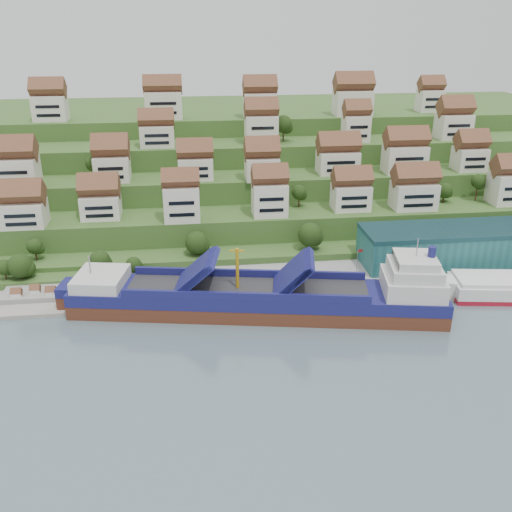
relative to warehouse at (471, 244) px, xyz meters
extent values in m
plane|color=slate|center=(-52.00, -17.00, -7.20)|extent=(300.00, 300.00, 0.00)
cube|color=gray|center=(-32.00, -2.00, -6.10)|extent=(180.00, 14.00, 2.20)
cube|color=gray|center=(-110.00, -5.00, -6.70)|extent=(45.00, 20.00, 1.00)
cube|color=#2D4C1E|center=(-52.00, 69.00, -5.20)|extent=(260.00, 128.00, 4.00)
cube|color=#2D4C1E|center=(-52.00, 74.00, -1.70)|extent=(260.00, 118.00, 11.00)
cube|color=#2D4C1E|center=(-52.00, 82.00, 1.80)|extent=(260.00, 102.00, 18.00)
cube|color=#2D4C1E|center=(-52.00, 90.00, 5.30)|extent=(260.00, 86.00, 25.00)
cube|color=#2D4C1E|center=(-52.00, 99.00, 8.30)|extent=(260.00, 68.00, 31.00)
cube|color=silver|center=(-120.84, 19.41, 7.19)|extent=(11.48, 8.66, 6.77)
cube|color=silver|center=(-100.81, 24.06, 7.14)|extent=(10.83, 8.57, 6.67)
cube|color=silver|center=(-77.84, 18.55, 8.77)|extent=(9.93, 7.03, 9.94)
cube|color=silver|center=(-52.63, 20.25, 8.54)|extent=(9.83, 7.62, 9.49)
cube|color=silver|center=(-27.86, 22.67, 7.53)|extent=(10.87, 7.73, 7.46)
cube|color=silver|center=(-8.88, 21.34, 7.72)|extent=(12.75, 8.26, 7.85)
cube|color=silver|center=(22.06, 22.61, 8.46)|extent=(11.26, 8.31, 9.32)
cube|color=silver|center=(-125.68, 34.66, 15.07)|extent=(12.65, 8.90, 8.55)
cube|color=silver|center=(-98.45, 38.45, 14.60)|extent=(10.43, 8.98, 7.60)
cube|color=silver|center=(-73.28, 37.22, 14.11)|extent=(10.55, 7.90, 6.63)
cube|color=silver|center=(-53.07, 34.17, 14.21)|extent=(10.04, 8.56, 6.82)
cube|color=silver|center=(-28.06, 38.77, 14.30)|extent=(12.75, 8.36, 7.01)
cube|color=silver|center=(-6.71, 36.80, 15.15)|extent=(12.99, 8.18, 8.70)
cube|color=silver|center=(15.57, 37.45, 14.45)|extent=(9.64, 8.04, 7.29)
cube|color=silver|center=(-85.06, 53.12, 21.24)|extent=(10.93, 7.30, 6.89)
cube|color=silver|center=(-50.70, 54.13, 22.44)|extent=(10.60, 7.79, 9.29)
cube|color=silver|center=(-18.31, 53.68, 22.17)|extent=(8.56, 7.14, 8.75)
cube|color=silver|center=(16.52, 53.79, 22.04)|extent=(11.01, 8.47, 8.48)
cube|color=silver|center=(-121.85, 72.42, 28.05)|extent=(11.18, 8.03, 8.50)
cube|color=silver|center=(-83.00, 71.25, 28.50)|extent=(12.76, 7.51, 9.40)
cube|color=silver|center=(-49.04, 70.44, 28.08)|extent=(11.37, 8.15, 8.55)
cube|color=silver|center=(-14.70, 71.69, 28.20)|extent=(13.43, 8.73, 8.80)
cube|color=silver|center=(16.63, 76.18, 27.82)|extent=(8.85, 7.05, 8.03)
ellipsoid|color=#233C14|center=(-117.10, 10.93, 0.72)|extent=(4.23, 4.23, 4.23)
ellipsoid|color=#233C14|center=(-42.86, 9.11, 1.33)|extent=(6.76, 6.76, 6.76)
ellipsoid|color=#233C14|center=(-74.21, 9.29, 0.36)|extent=(6.32, 6.32, 6.32)
ellipsoid|color=#233C14|center=(2.90, 26.11, 7.46)|extent=(4.90, 4.90, 4.90)
ellipsoid|color=#233C14|center=(13.50, 26.11, 10.14)|extent=(4.42, 4.42, 4.42)
ellipsoid|color=#233C14|center=(-42.75, 26.66, 8.37)|extent=(4.49, 4.49, 4.49)
ellipsoid|color=#233C14|center=(-7.59, 42.83, 16.02)|extent=(5.25, 5.25, 5.25)
ellipsoid|color=#233C14|center=(-104.62, 42.38, 15.23)|extent=(4.90, 4.90, 4.90)
ellipsoid|color=#233C14|center=(-96.16, 40.97, 15.56)|extent=(5.20, 5.20, 5.20)
ellipsoid|color=#233C14|center=(-42.84, 56.21, 23.71)|extent=(5.91, 5.91, 5.91)
ellipsoid|color=#233C14|center=(-16.59, 58.94, 22.67)|extent=(4.30, 4.30, 4.30)
ellipsoid|color=#233C14|center=(-15.89, 56.97, 21.72)|extent=(4.70, 4.70, 4.70)
ellipsoid|color=#233C14|center=(-122.80, 2.00, -1.12)|extent=(4.02, 4.02, 4.02)
ellipsoid|color=#233C14|center=(-118.84, 2.00, -0.93)|extent=(6.23, 6.23, 6.23)
ellipsoid|color=#233C14|center=(-99.15, 2.00, -0.57)|extent=(5.41, 5.41, 5.41)
ellipsoid|color=#233C14|center=(-90.78, 2.00, -2.17)|extent=(4.21, 4.21, 4.21)
cube|color=#256565|center=(0.00, 0.00, 0.00)|extent=(60.00, 15.00, 10.00)
cylinder|color=gray|center=(-34.00, -7.00, -1.00)|extent=(0.16, 0.16, 8.00)
cube|color=maroon|center=(-33.40, -7.00, 2.60)|extent=(1.20, 0.05, 0.80)
cube|color=white|center=(-118.00, -7.00, -5.10)|extent=(2.40, 2.20, 2.20)
cube|color=white|center=(-114.00, -5.50, -5.10)|extent=(2.40, 2.20, 2.20)
cube|color=white|center=(-110.00, -7.00, -5.10)|extent=(2.40, 2.20, 2.20)
cube|color=white|center=(-106.00, -5.50, -5.10)|extent=(2.40, 2.20, 2.20)
cube|color=#522819|center=(-61.14, -18.05, -6.20)|extent=(87.52, 28.82, 5.55)
cube|color=navy|center=(-61.14, -18.05, -2.43)|extent=(87.55, 28.95, 2.88)
cube|color=silver|center=(-97.14, -11.40, 0.35)|extent=(13.21, 14.45, 2.88)
cube|color=#262628|center=(-63.32, -17.65, -0.99)|extent=(56.61, 21.21, 0.33)
cube|color=navy|center=(-75.32, -15.43, 2.79)|extent=(10.40, 13.56, 7.67)
cube|color=navy|center=(-53.50, -19.46, 2.79)|extent=(9.99, 13.48, 8.11)
cylinder|color=#C39117|center=(-65.50, -17.24, 3.90)|extent=(0.90, 0.90, 9.99)
cube|color=silver|center=(-26.22, -24.50, 1.12)|extent=(15.39, 14.86, 4.44)
cube|color=silver|center=(-26.22, -24.50, 4.67)|extent=(12.97, 13.15, 2.77)
cube|color=silver|center=(-26.22, -24.50, 7.00)|extent=(10.54, 11.43, 2.00)
cylinder|color=navy|center=(-22.95, -25.11, 9.11)|extent=(2.07, 2.07, 2.44)
cube|color=maroon|center=(2.50, -17.68, -6.62)|extent=(30.45, 14.95, 2.53)
cube|color=silver|center=(2.50, -17.68, -4.48)|extent=(30.47, 15.05, 3.11)
camera|label=1|loc=(-75.76, -135.86, 56.91)|focal=40.00mm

